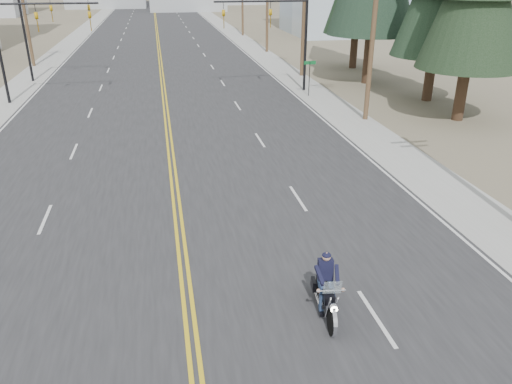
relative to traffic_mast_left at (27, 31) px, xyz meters
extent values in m
cube|color=#303033|center=(8.98, 38.00, -4.93)|extent=(20.00, 200.00, 0.01)
cube|color=#A5A5A0|center=(-2.52, 38.00, -4.93)|extent=(3.00, 200.00, 0.01)
cube|color=#A5A5A0|center=(20.48, 38.00, -4.93)|extent=(3.00, 200.00, 0.01)
cylinder|color=black|center=(-2.02, 0.00, -1.44)|extent=(0.20, 0.20, 7.00)
cylinder|color=black|center=(1.48, 0.00, 1.76)|extent=(7.00, 0.14, 0.14)
imported|color=#BF8C0C|center=(0.78, 0.00, 1.11)|extent=(0.21, 0.26, 1.30)
imported|color=#BF8C0C|center=(4.28, 0.00, 1.11)|extent=(0.21, 0.26, 1.30)
cylinder|color=black|center=(19.98, 0.00, -1.44)|extent=(0.20, 0.20, 7.00)
cylinder|color=black|center=(16.48, 0.00, 1.76)|extent=(7.00, 0.14, 0.14)
imported|color=#BF8C0C|center=(17.18, 0.00, 1.11)|extent=(0.21, 0.26, 1.30)
imported|color=#BF8C0C|center=(13.68, 0.00, 1.11)|extent=(0.21, 0.26, 1.30)
cylinder|color=black|center=(-2.02, 8.00, -1.44)|extent=(0.20, 0.20, 7.00)
imported|color=#BF8C0C|center=(0.38, 8.00, 1.11)|extent=(0.21, 0.26, 1.30)
imported|color=#BF8C0C|center=(3.38, 8.00, 1.11)|extent=(0.21, 0.26, 1.30)
cylinder|color=black|center=(19.78, -2.00, -3.64)|extent=(0.06, 0.06, 2.60)
cube|color=#0C5926|center=(19.78, -2.00, -2.44)|extent=(0.90, 0.03, 0.25)
cylinder|color=brown|center=(21.48, -9.00, 0.81)|extent=(0.30, 0.30, 11.50)
cylinder|color=brown|center=(21.48, 6.00, 0.56)|extent=(0.30, 0.30, 11.00)
cylinder|color=brown|center=(21.48, 21.00, 0.81)|extent=(0.30, 0.30, 11.50)
cylinder|color=brown|center=(-3.52, 16.00, 0.31)|extent=(0.30, 0.30, 10.50)
cylinder|color=#382619|center=(27.21, -10.19, -3.31)|extent=(0.63, 0.63, 3.25)
cylinder|color=#382619|center=(27.93, -4.95, -3.32)|extent=(0.71, 0.71, 3.22)
cylinder|color=#382619|center=(25.96, 1.85, -2.95)|extent=(0.69, 0.69, 3.97)
cylinder|color=#382619|center=(27.54, 8.99, -3.29)|extent=(0.77, 0.77, 3.30)
camera|label=1|loc=(8.65, -38.22, 3.73)|focal=35.00mm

